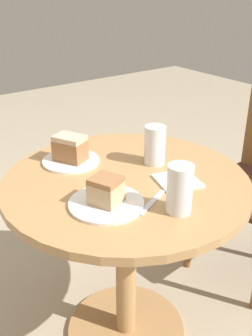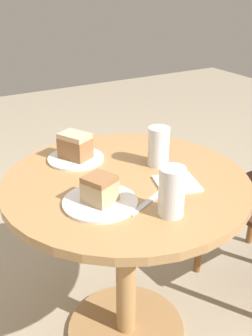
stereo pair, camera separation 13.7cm
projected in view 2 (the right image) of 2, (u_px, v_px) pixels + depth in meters
The scene contains 10 objects.
ground_plane at pixel (126, 330), 1.72m from camera, with size 8.00×8.00×0.00m, color tan.
table at pixel (126, 225), 1.48m from camera, with size 0.88×0.88×0.75m.
plate_near at pixel (100, 202), 1.23m from camera, with size 0.24×0.24×0.01m.
plate_far at pixel (76, 158), 1.53m from camera, with size 0.22×0.22×0.01m.
cake_slice_near at pixel (100, 189), 1.21m from camera, with size 0.12×0.11×0.09m.
cake_slice_far at pixel (75, 146), 1.50m from camera, with size 0.14×0.12×0.10m.
glass_lemonade at pixel (172, 194), 1.15m from camera, with size 0.08×0.08×0.15m.
glass_water at pixel (158, 149), 1.46m from camera, with size 0.08×0.08×0.15m.
napkin_stack at pixel (177, 183), 1.34m from camera, with size 0.17×0.17×0.01m.
fork at pixel (146, 204), 1.23m from camera, with size 0.09×0.16×0.00m.
Camera 2 is at (1.07, -0.62, 1.40)m, focal length 42.00 mm.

